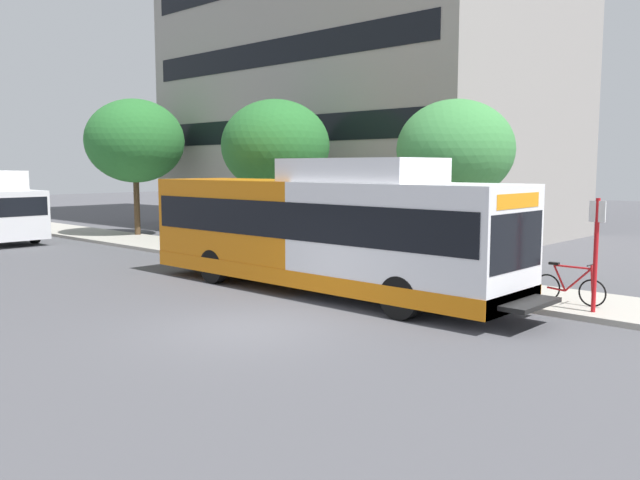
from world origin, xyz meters
The scene contains 9 objects.
ground_plane centered at (0.00, 8.00, 0.00)m, with size 120.00×120.00×0.00m, color #4C4C51.
sidewalk_curb centered at (7.00, 6.00, 0.07)m, with size 3.00×56.00×0.14m, color #A8A399.
transit_bus centered at (4.03, 1.63, 1.70)m, with size 2.58×12.25×3.65m.
bus_stop_sign_pole centered at (6.02, -5.02, 1.65)m, with size 0.10×0.36×2.60m.
bicycle_parked centered at (6.56, -4.24, 0.56)m, with size 0.52×1.76×1.02m.
street_tree_near_stop centered at (7.69, -0.29, 3.91)m, with size 3.39×3.39×5.23m.
street_tree_mid_block centered at (8.12, 7.77, 4.20)m, with size 4.09×4.09×5.81m.
street_tree_far_block centered at (8.16, 17.68, 4.65)m, with size 4.69×4.69×6.51m.
lattice_comm_tower centered at (14.45, 24.30, 11.07)m, with size 1.10×1.10×32.93m.
Camera 1 is at (-8.95, -10.46, 3.44)m, focal length 36.74 mm.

